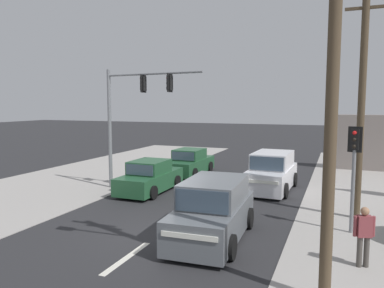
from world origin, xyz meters
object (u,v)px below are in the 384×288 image
(pedestrian_at_kerb, at_px, (364,233))
(pedestal_signal_right_kerb, at_px, (354,161))
(sedan_crossing_left, at_px, (150,178))
(utility_pole_midground_right, at_px, (362,95))
(utility_pole_foreground_right, at_px, (327,54))
(suv_oncoming_mid, at_px, (272,173))
(traffic_signal_mast, at_px, (130,107))
(suv_oncoming_near, at_px, (213,211))
(sedan_kerbside_parked, at_px, (190,163))

(pedestrian_at_kerb, bearing_deg, pedestal_signal_right_kerb, 94.37)
(sedan_crossing_left, xyz_separation_m, pedestrian_at_kerb, (9.23, -5.58, 0.22))
(utility_pole_midground_right, xyz_separation_m, sedan_crossing_left, (-9.25, 0.99, -3.92))
(utility_pole_foreground_right, xyz_separation_m, suv_oncoming_mid, (-2.75, 10.32, -4.41))
(utility_pole_foreground_right, distance_m, pedestal_signal_right_kerb, 5.78)
(traffic_signal_mast, height_order, suv_oncoming_near, traffic_signal_mast)
(suv_oncoming_mid, height_order, sedan_crossing_left, suv_oncoming_mid)
(utility_pole_foreground_right, bearing_deg, sedan_crossing_left, 136.65)
(sedan_crossing_left, relative_size, sedan_kerbside_parked, 1.00)
(suv_oncoming_near, distance_m, sedan_kerbside_parked, 11.08)
(sedan_crossing_left, distance_m, suv_oncoming_near, 6.97)
(traffic_signal_mast, height_order, sedan_crossing_left, traffic_signal_mast)
(utility_pole_midground_right, height_order, sedan_crossing_left, utility_pole_midground_right)
(utility_pole_midground_right, bearing_deg, sedan_kerbside_parked, 146.76)
(pedestal_signal_right_kerb, xyz_separation_m, sedan_crossing_left, (-9.02, 2.82, -1.71))
(pedestal_signal_right_kerb, distance_m, pedestrian_at_kerb, 3.14)
(utility_pole_midground_right, relative_size, traffic_signal_mast, 1.46)
(suv_oncoming_near, bearing_deg, utility_pole_foreground_right, -39.99)
(utility_pole_foreground_right, height_order, sedan_crossing_left, utility_pole_foreground_right)
(utility_pole_midground_right, bearing_deg, suv_oncoming_near, -137.61)
(sedan_crossing_left, distance_m, pedestrian_at_kerb, 10.78)
(suv_oncoming_near, distance_m, pedestrian_at_kerb, 4.38)
(pedestal_signal_right_kerb, bearing_deg, sedan_kerbside_parked, 138.73)
(pedestrian_at_kerb, bearing_deg, suv_oncoming_near, 172.00)
(suv_oncoming_near, bearing_deg, suv_oncoming_mid, 85.51)
(utility_pole_foreground_right, xyz_separation_m, sedan_kerbside_parked, (-8.14, 12.78, -4.59))
(utility_pole_foreground_right, relative_size, sedan_kerbside_parked, 2.30)
(sedan_crossing_left, height_order, sedan_kerbside_parked, same)
(suv_oncoming_mid, height_order, sedan_kerbside_parked, suv_oncoming_mid)
(traffic_signal_mast, bearing_deg, sedan_crossing_left, 1.78)
(sedan_kerbside_parked, distance_m, pedestrian_at_kerb, 14.00)
(utility_pole_midground_right, distance_m, sedan_kerbside_parked, 11.64)
(traffic_signal_mast, bearing_deg, suv_oncoming_near, -39.87)
(suv_oncoming_mid, bearing_deg, sedan_kerbside_parked, 155.44)
(sedan_crossing_left, height_order, suv_oncoming_near, suv_oncoming_near)
(suv_oncoming_mid, bearing_deg, utility_pole_foreground_right, -75.09)
(utility_pole_foreground_right, bearing_deg, pedestrian_at_kerb, 65.44)
(traffic_signal_mast, bearing_deg, sedan_kerbside_parked, 77.68)
(suv_oncoming_near, bearing_deg, traffic_signal_mast, 140.13)
(traffic_signal_mast, relative_size, suv_oncoming_mid, 1.30)
(utility_pole_midground_right, relative_size, sedan_crossing_left, 2.07)
(suv_oncoming_near, relative_size, sedan_kerbside_parked, 1.08)
(utility_pole_midground_right, height_order, pedestrian_at_kerb, utility_pole_midground_right)
(utility_pole_midground_right, relative_size, suv_oncoming_mid, 1.91)
(utility_pole_midground_right, distance_m, sedan_crossing_left, 10.09)
(pedestal_signal_right_kerb, relative_size, sedan_crossing_left, 0.84)
(utility_pole_foreground_right, xyz_separation_m, traffic_signal_mast, (-9.25, 7.73, -1.14))
(pedestrian_at_kerb, bearing_deg, utility_pole_midground_right, 89.76)
(sedan_crossing_left, distance_m, sedan_kerbside_parked, 5.02)
(utility_pole_midground_right, bearing_deg, suv_oncoming_mid, 136.79)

